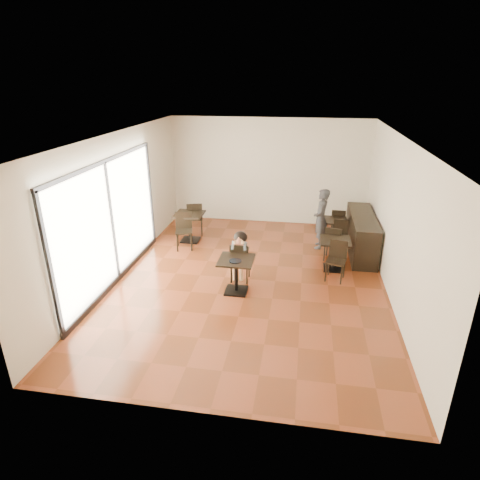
% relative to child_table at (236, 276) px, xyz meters
% --- Properties ---
extents(floor, '(6.00, 8.00, 0.01)m').
position_rel_child_table_xyz_m(floor, '(0.21, 0.61, -0.38)').
color(floor, brown).
rests_on(floor, ground).
extents(ceiling, '(6.00, 8.00, 0.01)m').
position_rel_child_table_xyz_m(ceiling, '(0.21, 0.61, 2.82)').
color(ceiling, silver).
rests_on(ceiling, floor).
extents(wall_back, '(6.00, 0.01, 3.20)m').
position_rel_child_table_xyz_m(wall_back, '(0.21, 4.61, 1.22)').
color(wall_back, beige).
rests_on(wall_back, floor).
extents(wall_front, '(6.00, 0.01, 3.20)m').
position_rel_child_table_xyz_m(wall_front, '(0.21, -3.39, 1.22)').
color(wall_front, beige).
rests_on(wall_front, floor).
extents(wall_left, '(0.01, 8.00, 3.20)m').
position_rel_child_table_xyz_m(wall_left, '(-2.79, 0.61, 1.22)').
color(wall_left, beige).
rests_on(wall_left, floor).
extents(wall_right, '(0.01, 8.00, 3.20)m').
position_rel_child_table_xyz_m(wall_right, '(3.21, 0.61, 1.22)').
color(wall_right, beige).
rests_on(wall_right, floor).
extents(storefront_window, '(0.04, 4.50, 2.60)m').
position_rel_child_table_xyz_m(storefront_window, '(-2.76, 0.11, 1.02)').
color(storefront_window, white).
rests_on(storefront_window, floor).
extents(child_table, '(0.73, 0.73, 0.77)m').
position_rel_child_table_xyz_m(child_table, '(0.00, 0.00, 0.00)').
color(child_table, black).
rests_on(child_table, floor).
extents(child_chair, '(0.42, 0.42, 0.92)m').
position_rel_child_table_xyz_m(child_chair, '(0.00, 0.55, 0.08)').
color(child_chair, black).
rests_on(child_chair, floor).
extents(child, '(0.42, 0.58, 1.16)m').
position_rel_child_table_xyz_m(child, '(0.00, 0.55, 0.20)').
color(child, slate).
rests_on(child, child_chair).
extents(plate, '(0.26, 0.26, 0.02)m').
position_rel_child_table_xyz_m(plate, '(0.00, -0.10, 0.39)').
color(plate, black).
rests_on(plate, child_table).
extents(pizza_slice, '(0.27, 0.21, 0.06)m').
position_rel_child_table_xyz_m(pizza_slice, '(0.00, 0.36, 0.62)').
color(pizza_slice, '#E6C381').
rests_on(pizza_slice, child).
extents(adult_patron, '(0.42, 0.61, 1.61)m').
position_rel_child_table_xyz_m(adult_patron, '(1.80, 2.76, 0.42)').
color(adult_patron, '#37373C').
rests_on(adult_patron, floor).
extents(cafe_table_mid, '(0.86, 0.86, 0.75)m').
position_rel_child_table_xyz_m(cafe_table_mid, '(2.12, 1.46, -0.01)').
color(cafe_table_mid, black).
rests_on(cafe_table_mid, floor).
extents(cafe_table_left, '(0.94, 0.94, 0.81)m').
position_rel_child_table_xyz_m(cafe_table_left, '(-1.77, 2.63, 0.02)').
color(cafe_table_left, black).
rests_on(cafe_table_left, floor).
extents(cafe_table_back, '(0.70, 0.70, 0.70)m').
position_rel_child_table_xyz_m(cafe_table_back, '(2.17, 3.06, -0.03)').
color(cafe_table_back, black).
rests_on(cafe_table_back, floor).
extents(chair_mid_a, '(0.49, 0.49, 0.90)m').
position_rel_child_table_xyz_m(chair_mid_a, '(2.12, 2.01, 0.07)').
color(chair_mid_a, black).
rests_on(chair_mid_a, floor).
extents(chair_mid_b, '(0.49, 0.49, 0.90)m').
position_rel_child_table_xyz_m(chair_mid_b, '(2.12, 0.91, 0.07)').
color(chair_mid_b, black).
rests_on(chair_mid_b, floor).
extents(chair_left_a, '(0.54, 0.54, 0.97)m').
position_rel_child_table_xyz_m(chair_left_a, '(-1.77, 3.18, 0.10)').
color(chair_left_a, black).
rests_on(chair_left_a, floor).
extents(chair_left_b, '(0.54, 0.54, 0.97)m').
position_rel_child_table_xyz_m(chair_left_b, '(-1.77, 2.08, 0.10)').
color(chair_left_b, black).
rests_on(chair_left_b, floor).
extents(chair_back_a, '(0.40, 0.40, 0.85)m').
position_rel_child_table_xyz_m(chair_back_a, '(2.32, 3.61, 0.04)').
color(chair_back_a, black).
rests_on(chair_back_a, floor).
extents(chair_back_b, '(0.40, 0.40, 0.85)m').
position_rel_child_table_xyz_m(chair_back_b, '(2.32, 2.51, 0.04)').
color(chair_back_b, black).
rests_on(chair_back_b, floor).
extents(service_counter, '(0.60, 2.40, 1.00)m').
position_rel_child_table_xyz_m(service_counter, '(2.86, 2.61, 0.12)').
color(service_counter, black).
rests_on(service_counter, floor).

